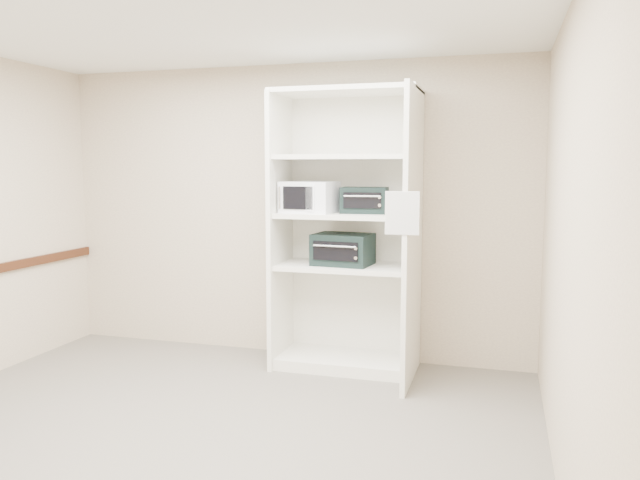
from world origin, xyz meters
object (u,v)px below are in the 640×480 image
(shelving_unit, at_px, (351,241))
(microwave, at_px, (310,197))
(toaster_oven_upper, at_px, (365,200))
(toaster_oven_lower, at_px, (343,249))

(shelving_unit, distance_m, microwave, 0.52)
(toaster_oven_upper, distance_m, toaster_oven_lower, 0.46)
(microwave, height_order, toaster_oven_upper, microwave)
(toaster_oven_upper, height_order, toaster_oven_lower, toaster_oven_upper)
(microwave, distance_m, toaster_oven_lower, 0.54)
(toaster_oven_upper, bearing_deg, microwave, -174.62)
(microwave, bearing_deg, shelving_unit, 13.05)
(shelving_unit, distance_m, toaster_oven_lower, 0.10)
(shelving_unit, height_order, toaster_oven_upper, shelving_unit)
(microwave, xyz_separation_m, toaster_oven_upper, (0.47, 0.08, -0.02))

